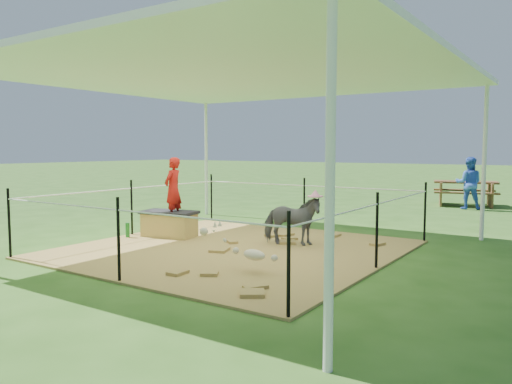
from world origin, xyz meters
The scene contains 13 objects.
ground centered at (0.00, 0.00, 0.00)m, with size 90.00×90.00×0.00m, color #2D5919.
hay_patch centered at (0.00, 0.00, 0.01)m, with size 4.60×4.60×0.03m, color brown.
canopy_tent centered at (0.00, 0.00, 2.69)m, with size 6.30×6.30×2.90m.
rope_fence centered at (0.00, 0.00, 0.64)m, with size 4.54×4.54×1.00m.
straw_bale centered at (-1.54, 0.20, 0.23)m, with size 0.89×0.45×0.40m, color #B68A42.
dark_cloth centered at (-1.54, 0.20, 0.45)m, with size 0.95×0.50×0.05m, color black.
woman centered at (-1.44, 0.20, 0.96)m, with size 0.39×0.26×1.07m, color red.
green_bottle centered at (-2.09, -0.25, 0.15)m, with size 0.07×0.07×0.25m, color #186E1F.
pony centered at (0.61, 0.69, 0.42)m, with size 0.42×0.93×0.78m, color #4F4F54.
pink_hat centered at (0.61, 0.69, 0.87)m, with size 0.24×0.24×0.11m, color pink.
foal centered at (1.09, -1.07, 0.28)m, with size 0.90×0.50×0.50m, color beige, non-canonical shape.
picnic_table_near centered at (1.70, 8.31, 0.33)m, with size 1.60×1.16×0.67m, color brown.
distant_person centered at (1.94, 7.51, 0.67)m, with size 0.65×0.51×1.34m, color blue.
Camera 1 is at (4.45, -6.08, 1.55)m, focal length 35.00 mm.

